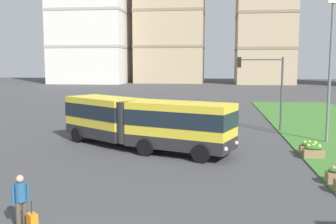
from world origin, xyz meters
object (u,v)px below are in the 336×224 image
at_px(articulated_bus, 142,122).
at_px(rolling_suitcase, 32,222).
at_px(flower_planter_4, 314,151).
at_px(car_maroon_sedan, 106,114).
at_px(flower_planter_5, 310,148).
at_px(traffic_light_far_right, 266,80).
at_px(streetlight_median, 330,66).
at_px(apartment_tower_westcentre, 171,14).
at_px(pedestrian_crossing, 21,198).

distance_m(articulated_bus, rolling_suitcase, 12.33).
bearing_deg(flower_planter_4, car_maroon_sedan, 142.63).
distance_m(rolling_suitcase, flower_planter_5, 16.04).
distance_m(rolling_suitcase, traffic_light_far_right, 21.92).
bearing_deg(car_maroon_sedan, flower_planter_4, -37.37).
xyz_separation_m(flower_planter_4, streetlight_median, (1.90, 4.54, 4.61)).
bearing_deg(articulated_bus, flower_planter_5, -2.81).
bearing_deg(streetlight_median, articulated_bus, -165.02).
bearing_deg(rolling_suitcase, flower_planter_5, 46.95).
bearing_deg(rolling_suitcase, streetlight_median, 50.07).
xyz_separation_m(flower_planter_5, streetlight_median, (1.90, 3.63, 4.61)).
height_order(rolling_suitcase, traffic_light_far_right, traffic_light_far_right).
bearing_deg(articulated_bus, apartment_tower_westcentre, 95.55).
height_order(flower_planter_4, flower_planter_5, same).
bearing_deg(flower_planter_4, traffic_light_far_right, 100.39).
distance_m(articulated_bus, flower_planter_5, 9.94).
relative_size(car_maroon_sedan, rolling_suitcase, 4.65).
bearing_deg(articulated_bus, traffic_light_far_right, 41.41).
relative_size(flower_planter_5, apartment_tower_westcentre, 0.03).
height_order(flower_planter_5, apartment_tower_westcentre, apartment_tower_westcentre).
height_order(pedestrian_crossing, streetlight_median, streetlight_median).
distance_m(car_maroon_sedan, flower_planter_5, 18.34).
height_order(car_maroon_sedan, rolling_suitcase, car_maroon_sedan).
xyz_separation_m(articulated_bus, car_maroon_sedan, (-5.15, 10.07, -0.90)).
relative_size(flower_planter_5, streetlight_median, 0.12).
bearing_deg(articulated_bus, pedestrian_crossing, -97.34).
bearing_deg(apartment_tower_westcentre, streetlight_median, -76.29).
relative_size(articulated_bus, flower_planter_5, 10.42).
bearing_deg(pedestrian_crossing, car_maroon_sedan, 99.27).
bearing_deg(flower_planter_5, apartment_tower_westcentre, 101.94).
bearing_deg(rolling_suitcase, traffic_light_far_right, 64.35).
distance_m(pedestrian_crossing, rolling_suitcase, 0.85).
distance_m(flower_planter_5, traffic_light_far_right, 8.67).
bearing_deg(flower_planter_5, pedestrian_crossing, -134.69).
distance_m(articulated_bus, apartment_tower_westcentre, 87.36).
xyz_separation_m(rolling_suitcase, flower_planter_5, (10.95, 11.72, 0.11)).
bearing_deg(flower_planter_4, apartment_tower_westcentre, 101.82).
bearing_deg(pedestrian_crossing, flower_planter_4, 42.96).
relative_size(pedestrian_crossing, apartment_tower_westcentre, 0.05).
xyz_separation_m(flower_planter_4, traffic_light_far_right, (-1.59, 8.68, 3.50)).
bearing_deg(traffic_light_far_right, car_maroon_sedan, 168.29).
relative_size(rolling_suitcase, streetlight_median, 0.11).
relative_size(articulated_bus, apartment_tower_westcentre, 0.31).
distance_m(car_maroon_sedan, traffic_light_far_right, 14.06).
relative_size(pedestrian_crossing, flower_planter_5, 1.58).
xyz_separation_m(articulated_bus, pedestrian_crossing, (-1.55, -12.01, -0.65)).
xyz_separation_m(flower_planter_5, apartment_tower_westcentre, (-18.14, 85.76, 18.29)).
relative_size(car_maroon_sedan, flower_planter_4, 4.10).
bearing_deg(pedestrian_crossing, traffic_light_far_right, 63.05).
distance_m(flower_planter_4, apartment_tower_westcentre, 90.42).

